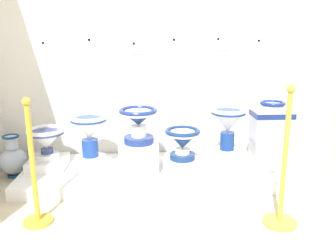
{
  "coord_description": "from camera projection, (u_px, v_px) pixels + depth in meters",
  "views": [
    {
      "loc": [
        1.56,
        -1.1,
        1.4
      ],
      "look_at": [
        1.77,
        2.21,
        0.54
      ],
      "focal_mm": 37.58,
      "sensor_mm": 36.0,
      "label": 1
    }
  ],
  "objects": [
    {
      "name": "plinth_block_slender_white",
      "position": [
        226.0,
        161.0,
        3.5
      ],
      "size": [
        0.37,
        0.33,
        0.14
      ],
      "primitive_type": "cube",
      "color": "white",
      "rests_on": "display_platform"
    },
    {
      "name": "plinth_block_tall_cobalt",
      "position": [
        91.0,
        165.0,
        3.49
      ],
      "size": [
        0.35,
        0.28,
        0.06
      ],
      "primitive_type": "cube",
      "color": "white",
      "rests_on": "display_platform"
    },
    {
      "name": "antique_toilet_rightmost",
      "position": [
        138.0,
        120.0,
        3.36
      ],
      "size": [
        0.37,
        0.37,
        0.34
      ],
      "color": "navy",
      "rests_on": "plinth_block_rightmost"
    },
    {
      "name": "plinth_block_rightmost",
      "position": [
        139.0,
        156.0,
        3.45
      ],
      "size": [
        0.37,
        0.36,
        0.27
      ],
      "primitive_type": "cube",
      "color": "white",
      "rests_on": "display_platform"
    },
    {
      "name": "info_placard_third",
      "position": [
        138.0,
        47.0,
        3.69
      ],
      "size": [
        0.14,
        0.01,
        0.13
      ],
      "color": "white"
    },
    {
      "name": "display_platform",
      "position": [
        160.0,
        173.0,
        3.55
      ],
      "size": [
        2.69,
        0.92,
        0.12
      ],
      "primitive_type": "cube",
      "color": "white",
      "rests_on": "ground_plane"
    },
    {
      "name": "plinth_block_pale_glazed",
      "position": [
        182.0,
        162.0,
        3.57
      ],
      "size": [
        0.33,
        0.39,
        0.07
      ],
      "primitive_type": "cube",
      "color": "white",
      "rests_on": "display_platform"
    },
    {
      "name": "stanchion_post_near_right",
      "position": [
        283.0,
        184.0,
        2.62
      ],
      "size": [
        0.26,
        0.26,
        1.07
      ],
      "color": "gold",
      "rests_on": "ground_plane"
    },
    {
      "name": "info_placard_fourth",
      "position": [
        176.0,
        44.0,
        3.7
      ],
      "size": [
        0.09,
        0.01,
        0.15
      ],
      "color": "white"
    },
    {
      "name": "stanchion_post_near_left",
      "position": [
        35.0,
        183.0,
        2.64
      ],
      "size": [
        0.22,
        0.22,
        0.98
      ],
      "color": "gold",
      "rests_on": "ground_plane"
    },
    {
      "name": "info_placard_fifth",
      "position": [
        222.0,
        43.0,
        3.73
      ],
      "size": [
        0.12,
        0.01,
        0.14
      ],
      "color": "white"
    },
    {
      "name": "info_placard_second",
      "position": [
        92.0,
        44.0,
        3.65
      ],
      "size": [
        0.1,
        0.01,
        0.13
      ],
      "color": "white"
    },
    {
      "name": "antique_toilet_leftmost",
      "position": [
        46.0,
        139.0,
        3.44
      ],
      "size": [
        0.37,
        0.37,
        0.31
      ],
      "color": "white",
      "rests_on": "plinth_block_leftmost"
    },
    {
      "name": "antique_toilet_broad_patterned",
      "position": [
        271.0,
        122.0,
        3.44
      ],
      "size": [
        0.38,
        0.28,
        0.41
      ],
      "color": "#B1B7CD",
      "rests_on": "plinth_block_broad_patterned"
    },
    {
      "name": "antique_toilet_slender_white",
      "position": [
        228.0,
        124.0,
        3.4
      ],
      "size": [
        0.35,
        0.35,
        0.46
      ],
      "color": "silver",
      "rests_on": "plinth_block_slender_white"
    },
    {
      "name": "plinth_block_broad_patterned",
      "position": [
        269.0,
        154.0,
        3.52
      ],
      "size": [
        0.32,
        0.35,
        0.25
      ],
      "primitive_type": "cube",
      "color": "white",
      "rests_on": "display_platform"
    },
    {
      "name": "antique_toilet_pale_glazed",
      "position": [
        183.0,
        140.0,
        3.51
      ],
      "size": [
        0.35,
        0.35,
        0.31
      ],
      "color": "navy",
      "rests_on": "plinth_block_pale_glazed"
    },
    {
      "name": "antique_toilet_tall_cobalt",
      "position": [
        89.0,
        132.0,
        3.41
      ],
      "size": [
        0.36,
        0.36,
        0.48
      ],
      "color": "white",
      "rests_on": "plinth_block_tall_cobalt"
    },
    {
      "name": "plinth_block_leftmost",
      "position": [
        48.0,
        163.0,
        3.51
      ],
      "size": [
        0.36,
        0.39,
        0.09
      ],
      "primitive_type": "cube",
      "color": "white",
      "rests_on": "display_platform"
    },
    {
      "name": "wall_back",
      "position": [
        157.0,
        22.0,
        3.67
      ],
      "size": [
        3.57,
        0.06,
        3.07
      ],
      "primitive_type": "cube",
      "color": "white",
      "rests_on": "ground_plane"
    },
    {
      "name": "decorative_vase_spare",
      "position": [
        13.0,
        159.0,
        3.56
      ],
      "size": [
        0.28,
        0.28,
        0.44
      ],
      "color": "navy",
      "rests_on": "ground_plane"
    },
    {
      "name": "info_placard_first",
      "position": [
        47.0,
        47.0,
        3.63
      ],
      "size": [
        0.12,
        0.01,
        0.15
      ],
      "color": "white"
    },
    {
      "name": "info_placard_sixth",
      "position": [
        262.0,
        45.0,
        3.76
      ],
      "size": [
        0.12,
        0.01,
        0.15
      ],
      "color": "white"
    }
  ]
}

